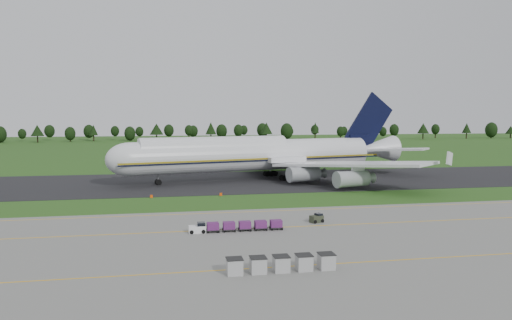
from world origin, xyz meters
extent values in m
plane|color=#244D17|center=(0.00, 0.00, 0.00)|extent=(600.00, 600.00, 0.00)
cube|color=slate|center=(0.00, -34.00, 0.03)|extent=(300.00, 52.00, 0.06)
cube|color=black|center=(0.00, 28.00, 0.04)|extent=(300.00, 40.00, 0.08)
cube|color=#E7A50D|center=(0.00, -22.00, 0.07)|extent=(300.00, 0.25, 0.01)
cube|color=#E7A50D|center=(0.00, -40.00, 0.07)|extent=(300.00, 0.20, 0.01)
cube|color=#E7A50D|center=(0.00, -10.00, 0.07)|extent=(120.00, 0.20, 0.01)
cylinder|color=black|center=(-105.69, 220.00, 1.59)|extent=(0.70, 0.70, 3.18)
sphere|color=black|center=(-105.69, 220.00, 4.86)|extent=(7.30, 7.30, 7.30)
cylinder|color=black|center=(-85.16, 219.26, 1.86)|extent=(0.70, 0.70, 3.71)
cone|color=black|center=(-85.16, 219.26, 7.02)|extent=(7.39, 7.39, 6.60)
cylinder|color=black|center=(-67.77, 223.43, 1.61)|extent=(0.70, 0.70, 3.21)
sphere|color=black|center=(-67.77, 223.43, 4.91)|extent=(6.25, 6.25, 6.25)
cylinder|color=black|center=(-54.77, 227.22, 1.81)|extent=(0.70, 0.70, 3.62)
cone|color=black|center=(-54.77, 227.22, 6.83)|extent=(5.19, 5.19, 6.43)
cylinder|color=black|center=(-33.30, 227.39, 1.50)|extent=(0.70, 0.70, 2.99)
sphere|color=black|center=(-33.30, 227.39, 4.57)|extent=(6.77, 6.77, 6.77)
cylinder|color=black|center=(-17.07, 223.43, 1.95)|extent=(0.70, 0.70, 3.89)
cone|color=black|center=(-17.07, 223.43, 7.35)|extent=(8.29, 8.29, 6.92)
cylinder|color=black|center=(2.86, 225.88, 2.08)|extent=(0.70, 0.70, 4.15)
sphere|color=black|center=(2.86, 225.88, 6.35)|extent=(5.20, 5.20, 5.20)
cylinder|color=black|center=(15.55, 214.21, 2.09)|extent=(0.70, 0.70, 4.19)
cone|color=black|center=(15.55, 214.21, 7.91)|extent=(6.67, 6.67, 7.45)
cylinder|color=black|center=(33.71, 222.18, 2.03)|extent=(0.70, 0.70, 4.07)
sphere|color=black|center=(33.71, 222.18, 6.21)|extent=(5.94, 5.94, 5.94)
cylinder|color=black|center=(50.30, 214.83, 2.05)|extent=(0.70, 0.70, 4.10)
cone|color=black|center=(50.30, 214.83, 7.74)|extent=(7.54, 7.54, 7.29)
cylinder|color=black|center=(66.58, 227.57, 1.77)|extent=(0.70, 0.70, 3.53)
sphere|color=black|center=(66.58, 227.57, 5.40)|extent=(8.08, 8.08, 8.08)
cylinder|color=black|center=(85.42, 225.82, 2.03)|extent=(0.70, 0.70, 4.06)
cone|color=black|center=(85.42, 225.82, 7.67)|extent=(5.14, 5.14, 7.22)
cylinder|color=black|center=(101.96, 222.93, 1.69)|extent=(0.70, 0.70, 3.39)
sphere|color=black|center=(101.96, 222.93, 5.17)|extent=(5.13, 5.13, 5.13)
cylinder|color=black|center=(123.83, 224.03, 2.09)|extent=(0.70, 0.70, 4.19)
cone|color=black|center=(123.83, 224.03, 7.91)|extent=(6.87, 6.87, 7.44)
cylinder|color=black|center=(136.55, 216.27, 2.01)|extent=(0.70, 0.70, 4.01)
sphere|color=black|center=(136.55, 216.27, 6.13)|extent=(6.12, 6.12, 6.12)
cylinder|color=black|center=(155.87, 213.68, 1.91)|extent=(0.70, 0.70, 3.83)
cone|color=black|center=(155.87, 213.68, 7.23)|extent=(7.64, 7.64, 6.80)
cylinder|color=black|center=(173.04, 227.81, 2.00)|extent=(0.70, 0.70, 3.99)
sphere|color=black|center=(173.04, 227.81, 6.10)|extent=(5.62, 5.62, 5.62)
cylinder|color=black|center=(189.13, 216.02, 1.90)|extent=(0.70, 0.70, 3.80)
cone|color=black|center=(189.13, 216.02, 7.17)|extent=(5.93, 5.93, 6.75)
cylinder|color=black|center=(210.57, 219.77, 1.86)|extent=(0.70, 0.70, 3.71)
sphere|color=black|center=(210.57, 219.77, 5.67)|extent=(8.14, 8.14, 8.14)
cylinder|color=black|center=(222.53, 215.75, 1.53)|extent=(0.70, 0.70, 3.05)
cone|color=black|center=(222.53, 215.75, 5.77)|extent=(6.86, 6.86, 5.43)
cylinder|color=silver|center=(8.97, 30.59, 6.10)|extent=(61.17, 21.06, 7.57)
cylinder|color=silver|center=(-1.29, 28.23, 7.89)|extent=(36.18, 13.77, 5.91)
sphere|color=silver|center=(-20.77, 23.75, 6.10)|extent=(7.57, 7.57, 7.57)
cone|color=silver|center=(44.34, 38.72, 6.63)|extent=(12.89, 9.61, 7.20)
cube|color=gold|center=(9.82, 26.87, 5.47)|extent=(65.63, 15.15, 0.37)
cube|color=silver|center=(27.26, 14.17, 5.16)|extent=(30.67, 34.43, 0.58)
cube|color=silver|center=(18.26, 53.34, 5.16)|extent=(18.33, 37.22, 0.58)
cylinder|color=#919499|center=(18.03, 19.07, 2.52)|extent=(7.93, 4.93, 3.37)
cylinder|color=#919499|center=(25.57, 8.93, 2.52)|extent=(7.93, 4.93, 3.37)
cylinder|color=#919499|center=(12.09, 44.91, 2.52)|extent=(7.93, 4.93, 3.37)
cylinder|color=#919499|center=(14.44, 57.32, 2.52)|extent=(7.93, 4.93, 3.37)
cube|color=black|center=(41.79, 38.13, 13.71)|extent=(15.08, 4.00, 16.89)
cube|color=silver|center=(47.65, 31.38, 6.94)|extent=(13.76, 13.77, 0.47)
cube|color=silver|center=(44.11, 46.76, 6.94)|extent=(9.93, 14.82, 0.47)
cylinder|color=slate|center=(-14.62, 25.16, 1.16)|extent=(0.38, 0.38, 2.31)
cylinder|color=black|center=(-14.62, 25.16, 0.68)|extent=(1.55, 1.23, 1.37)
cylinder|color=slate|center=(16.18, 27.39, 1.16)|extent=(0.38, 0.38, 2.31)
cylinder|color=black|center=(16.18, 27.39, 0.68)|extent=(1.55, 1.23, 1.37)
cylinder|color=slate|center=(14.06, 36.61, 1.16)|extent=(0.38, 0.38, 2.31)
cylinder|color=black|center=(14.06, 36.61, 0.68)|extent=(1.55, 1.23, 1.37)
cube|color=white|center=(-9.05, -23.16, 0.54)|extent=(2.29, 1.23, 0.97)
cylinder|color=black|center=(-9.84, -23.78, 0.32)|extent=(0.53, 0.19, 0.53)
cube|color=black|center=(-6.94, -23.16, 0.37)|extent=(1.76, 1.32, 0.11)
cube|color=#541D57|center=(-6.94, -23.16, 0.90)|extent=(1.59, 1.23, 0.97)
cylinder|color=black|center=(-7.64, -23.78, 0.21)|extent=(0.30, 0.13, 0.30)
cube|color=black|center=(-4.73, -23.16, 0.37)|extent=(1.76, 1.32, 0.11)
cube|color=#541D57|center=(-4.73, -23.16, 0.90)|extent=(1.59, 1.23, 0.97)
cylinder|color=black|center=(-5.44, -23.78, 0.21)|extent=(0.30, 0.13, 0.30)
cube|color=black|center=(-2.53, -23.16, 0.37)|extent=(1.76, 1.32, 0.11)
cube|color=#541D57|center=(-2.53, -23.16, 0.90)|extent=(1.59, 1.23, 0.97)
cylinder|color=black|center=(-3.23, -23.78, 0.21)|extent=(0.30, 0.13, 0.30)
cube|color=black|center=(-0.32, -23.16, 0.37)|extent=(1.76, 1.32, 0.11)
cube|color=#541D57|center=(-0.32, -23.16, 0.90)|extent=(1.59, 1.23, 0.97)
cylinder|color=black|center=(-1.03, -23.78, 0.21)|extent=(0.30, 0.13, 0.30)
cube|color=black|center=(1.88, -23.16, 0.37)|extent=(1.76, 1.32, 0.11)
cube|color=#541D57|center=(1.88, -23.16, 0.90)|extent=(1.59, 1.23, 0.97)
cylinder|color=black|center=(1.17, -23.78, 0.21)|extent=(0.30, 0.13, 0.30)
cylinder|color=black|center=(-9.05, -23.16, 0.32)|extent=(0.53, 0.19, 0.53)
cube|color=#2E3424|center=(8.80, -19.82, 0.58)|extent=(2.17, 1.72, 1.04)
cylinder|color=black|center=(8.13, -20.39, 0.33)|extent=(0.53, 0.19, 0.53)
cylinder|color=black|center=(9.46, -19.25, 0.33)|extent=(0.53, 0.19, 0.53)
cube|color=#A4A4A4|center=(-6.60, -41.54, 0.84)|extent=(1.56, 1.56, 1.56)
cube|color=black|center=(-6.60, -41.54, 1.66)|extent=(1.65, 1.65, 0.08)
cube|color=#A4A4A4|center=(-4.20, -41.54, 0.84)|extent=(1.56, 1.56, 1.56)
cube|color=black|center=(-4.20, -41.54, 1.66)|extent=(1.65, 1.65, 0.08)
cube|color=#A4A4A4|center=(-1.80, -41.54, 0.84)|extent=(1.56, 1.56, 1.56)
cube|color=black|center=(-1.80, -41.54, 1.66)|extent=(1.65, 1.65, 0.08)
cube|color=#A4A4A4|center=(0.60, -41.54, 0.84)|extent=(1.56, 1.56, 1.56)
cube|color=black|center=(0.60, -41.54, 1.66)|extent=(1.65, 1.65, 0.08)
cube|color=#A4A4A4|center=(3.00, -41.54, 0.84)|extent=(1.56, 1.56, 1.56)
cube|color=black|center=(3.00, -41.54, 1.66)|extent=(1.65, 1.65, 0.08)
cube|color=#FF4A08|center=(-15.75, 7.41, 0.30)|extent=(0.50, 0.12, 0.60)
cube|color=black|center=(-15.75, 7.41, 0.02)|extent=(0.30, 0.30, 0.04)
cube|color=#FF4A08|center=(-2.31, 7.41, 0.30)|extent=(0.50, 0.12, 0.60)
cube|color=black|center=(-2.31, 7.41, 0.02)|extent=(0.30, 0.30, 0.04)
camera|label=1|loc=(-13.45, -89.73, 15.94)|focal=35.00mm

